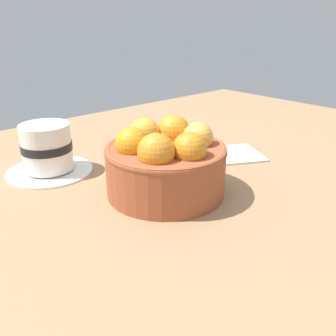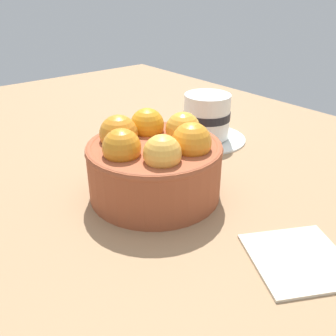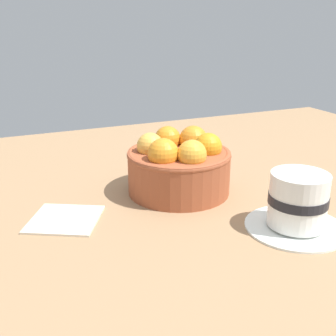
{
  "view_description": "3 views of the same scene",
  "coord_description": "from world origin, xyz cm",
  "views": [
    {
      "loc": [
        29.32,
        33.37,
        22.15
      ],
      "look_at": [
        -1.13,
        -0.8,
        3.03
      ],
      "focal_mm": 38.57,
      "sensor_mm": 36.0,
      "label": 1
    },
    {
      "loc": [
        -32.03,
        24.0,
        23.82
      ],
      "look_at": [
        -1.02,
        -1.24,
        3.57
      ],
      "focal_mm": 39.97,
      "sensor_mm": 36.0,
      "label": 2
    },
    {
      "loc": [
        -25.82,
        -55.27,
        25.75
      ],
      "look_at": [
        -1.86,
        -0.05,
        4.21
      ],
      "focal_mm": 44.51,
      "sensor_mm": 36.0,
      "label": 3
    }
  ],
  "objects": [
    {
      "name": "terracotta_bowl",
      "position": [
        0.01,
        -0.01,
        4.47
      ],
      "size": [
        16.08,
        16.08,
        9.73
      ],
      "color": "#9E4C2D",
      "rests_on": "ground_plane"
    },
    {
      "name": "folded_napkin",
      "position": [
        -18.43,
        -3.03,
        0.3
      ],
      "size": [
        12.14,
        12.08,
        0.6
      ],
      "primitive_type": "cube",
      "rotation": [
        0.0,
        0.0,
        -0.49
      ],
      "color": "beige",
      "rests_on": "ground_plane"
    },
    {
      "name": "coffee_cup",
      "position": [
        8.75,
        -17.3,
        3.42
      ],
      "size": [
        13.02,
        13.02,
        7.6
      ],
      "color": "white",
      "rests_on": "ground_plane"
    },
    {
      "name": "ground_plane",
      "position": [
        0.0,
        0.0,
        -1.71
      ],
      "size": [
        131.47,
        90.21,
        3.43
      ],
      "primitive_type": "cube",
      "color": "#997551"
    }
  ]
}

